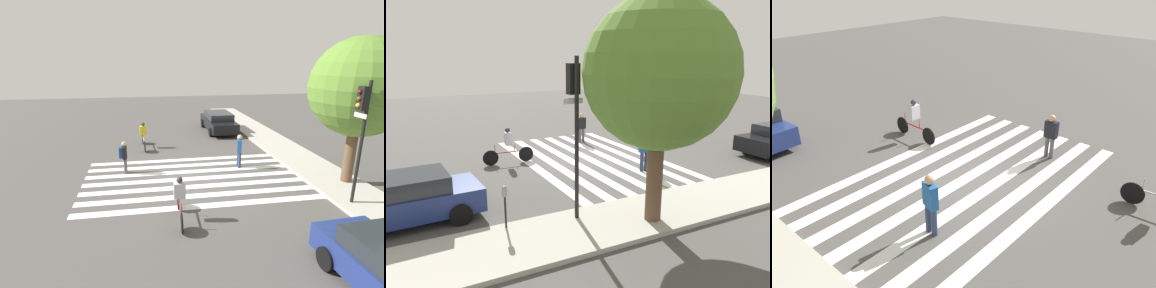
# 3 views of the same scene
# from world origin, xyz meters

# --- Properties ---
(ground_plane) EXTENTS (60.00, 60.00, 0.00)m
(ground_plane) POSITION_xyz_m (0.00, 0.00, 0.00)
(ground_plane) COLOR #4C4947
(sidewalk_curb) EXTENTS (36.00, 2.50, 0.14)m
(sidewalk_curb) POSITION_xyz_m (0.00, 6.25, 0.07)
(sidewalk_curb) COLOR #ADA89E
(sidewalk_curb) RESTS_ON ground_plane
(crosswalk_stripes) EXTENTS (5.82, 10.00, 0.01)m
(crosswalk_stripes) POSITION_xyz_m (-0.00, 0.00, 0.00)
(crosswalk_stripes) COLOR white
(crosswalk_stripes) RESTS_ON ground_plane
(traffic_light) EXTENTS (0.60, 0.50, 4.75)m
(traffic_light) POSITION_xyz_m (3.58, 5.47, 3.32)
(traffic_light) COLOR black
(traffic_light) RESTS_ON ground_plane
(parking_meter) EXTENTS (0.15, 0.15, 1.35)m
(parking_meter) POSITION_xyz_m (5.61, 5.28, 1.01)
(parking_meter) COLOR black
(parking_meter) RESTS_ON ground_plane
(street_tree) EXTENTS (4.11, 4.11, 6.36)m
(street_tree) POSITION_xyz_m (1.70, 6.71, 4.28)
(street_tree) COLOR brown
(street_tree) RESTS_ON ground_plane
(pedestrian_child_with_backpack) EXTENTS (0.45, 0.38, 1.62)m
(pedestrian_child_with_backpack) POSITION_xyz_m (-1.25, -3.17, 0.95)
(pedestrian_child_with_backpack) COLOR #4C4C51
(pedestrian_child_with_backpack) RESTS_ON ground_plane
(pedestrian_adult_tall_backpack) EXTENTS (0.52, 0.35, 1.73)m
(pedestrian_adult_tall_backpack) POSITION_xyz_m (-1.12, 2.61, 0.98)
(pedestrian_adult_tall_backpack) COLOR navy
(pedestrian_adult_tall_backpack) RESTS_ON ground_plane
(cyclist_far_lane) EXTENTS (2.45, 0.41, 1.62)m
(cyclist_far_lane) POSITION_xyz_m (-5.40, -2.19, 0.87)
(cyclist_far_lane) COLOR black
(cyclist_far_lane) RESTS_ON ground_plane
(cyclist_near_curb) EXTENTS (2.28, 0.41, 1.63)m
(cyclist_near_curb) POSITION_xyz_m (3.54, -1.06, 0.87)
(cyclist_near_curb) COLOR black
(cyclist_near_curb) RESTS_ON ground_plane
(car_parked_silver_sedan) EXTENTS (4.19, 2.11, 1.45)m
(car_parked_silver_sedan) POSITION_xyz_m (7.93, 3.43, 0.75)
(car_parked_silver_sedan) COLOR navy
(car_parked_silver_sedan) RESTS_ON ground_plane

